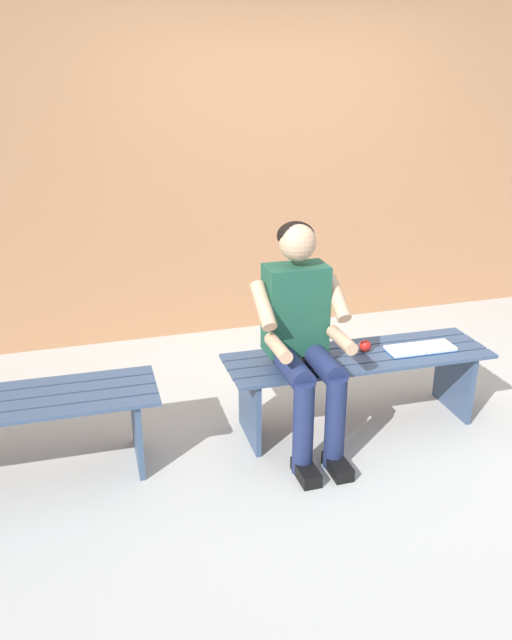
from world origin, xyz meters
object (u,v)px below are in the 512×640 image
at_px(bench_near, 357,372).
at_px(apple, 365,346).
at_px(book_open, 420,349).
at_px(person_seated, 303,331).
at_px(bench_far, 14,421).

height_order(bench_near, apple, apple).
bearing_deg(apple, book_open, 165.41).
xyz_separation_m(person_seated, apple, (-0.45, -0.13, -0.20)).
distance_m(bench_far, book_open, 2.30).
distance_m(bench_near, bench_far, 1.92).
bearing_deg(bench_far, apple, -179.06).
height_order(bench_near, book_open, book_open).
height_order(bench_far, apple, apple).
distance_m(bench_near, book_open, 0.40).
bearing_deg(book_open, bench_far, 0.20).
relative_size(apple, book_open, 0.17).
distance_m(bench_far, apple, 1.98).
relative_size(person_seated, book_open, 3.04).
height_order(bench_near, person_seated, person_seated).
distance_m(bench_far, person_seated, 1.57).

